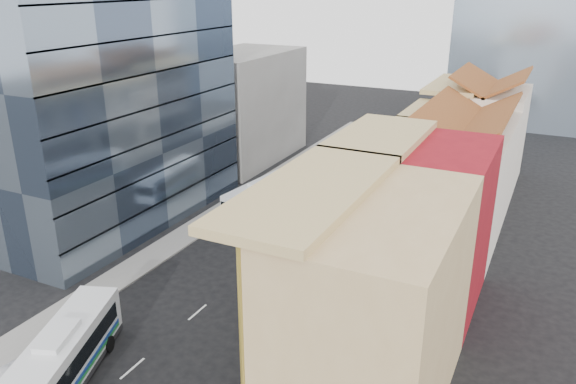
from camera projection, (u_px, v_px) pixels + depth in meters
The scene contains 14 objects.
ground at pixel (121, 378), 33.98m from camera, with size 200.00×200.00×0.00m, color black.
sidewalk_right at pixel (371, 255), 48.89m from camera, with size 3.00×90.00×0.15m, color slate.
sidewalk_left at pixel (208, 221), 55.91m from camera, with size 3.00×90.00×0.15m, color slate.
shophouse_tan at pixel (374, 308), 30.25m from camera, with size 8.00×14.00×12.00m, color tan.
shophouse_red at pixel (426, 226), 40.31m from camera, with size 8.00×10.00×12.00m, color maroon.
shophouse_cream_near at pixel (451, 196), 48.63m from camera, with size 8.00×9.00×10.00m, color silver.
shophouse_cream_mid at pixel (469, 167), 56.18m from camera, with size 8.00×9.00×10.00m, color silver.
shophouse_cream_far at pixel (485, 137), 64.80m from camera, with size 8.00×12.00×11.00m, color silver.
office_tower at pixel (104, 67), 51.59m from camera, with size 12.00×26.00×30.00m, color #374457.
office_block_far at pixel (243, 107), 73.30m from camera, with size 10.00×18.00×14.00m, color gray.
bus_left_near at pixel (61, 359), 32.70m from camera, with size 2.73×11.65×3.74m, color silver, non-canonical shape.
bus_left_far at pixel (260, 195), 58.12m from camera, with size 2.39×10.19×3.27m, color silver, non-canonical shape.
bus_right at pixel (347, 223), 51.11m from camera, with size 2.60×11.10×3.56m, color white, non-canonical shape.
sedan_left at pixel (6, 377), 33.02m from camera, with size 1.59×3.94×1.34m, color white.
Camera 1 is at (21.33, -20.41, 22.65)m, focal length 35.00 mm.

